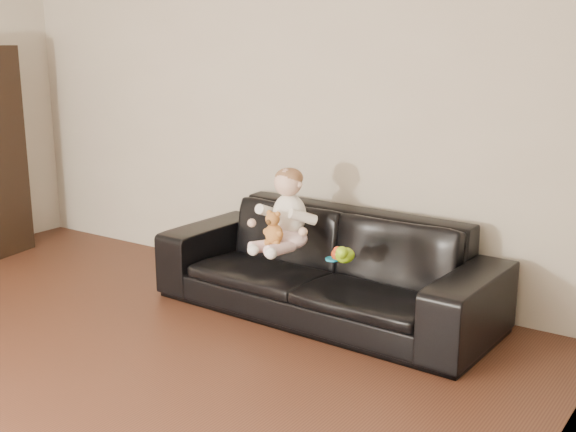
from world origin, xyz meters
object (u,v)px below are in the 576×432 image
Objects in this scene: sofa at (325,265)px; toy_blue_disc at (333,259)px; toy_rattle at (337,255)px; teddy_bear at (273,229)px; baby at (287,214)px; toy_green at (345,255)px.

toy_blue_disc is (0.16, -0.17, 0.11)m from sofa.
toy_blue_disc is at bearing -158.50° from toy_rattle.
toy_blue_disc is (0.36, 0.12, -0.17)m from teddy_bear.
baby is at bearing 173.69° from toy_blue_disc.
teddy_bear reaches higher than toy_blue_disc.
baby is at bearing -148.12° from sofa.
baby reaches higher than toy_rattle.
baby reaches higher than toy_blue_disc.
toy_rattle is at bearing 21.50° from toy_blue_disc.
baby is 0.44m from toy_blue_disc.
sofa is at bearing 133.25° from toy_blue_disc.
sofa is 0.34m from toy_green.
toy_green reaches higher than toy_rattle.
teddy_bear reaches higher than toy_rattle.
sofa reaches higher than toy_blue_disc.
sofa is 0.28m from toy_rattle.
baby is at bearing 174.34° from toy_green.
sofa is at bearing 45.73° from baby.
sofa is 0.42m from baby.
baby is at bearing 175.64° from toy_rattle.
teddy_bear is 0.43m from toy_rattle.
toy_rattle is at bearing 45.64° from teddy_bear.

